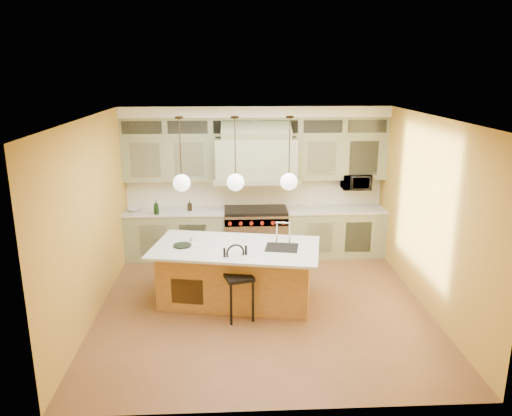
{
  "coord_description": "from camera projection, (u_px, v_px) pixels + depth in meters",
  "views": [
    {
      "loc": [
        -0.46,
        -7.07,
        3.55
      ],
      "look_at": [
        -0.07,
        0.7,
        1.38
      ],
      "focal_mm": 35.0,
      "sensor_mm": 36.0,
      "label": 1
    }
  ],
  "objects": [
    {
      "name": "wall_left",
      "position": [
        92.0,
        218.0,
        7.27
      ],
      "size": [
        0.0,
        5.0,
        5.0
      ],
      "primitive_type": "plane",
      "rotation": [
        1.57,
        0.0,
        1.57
      ],
      "color": "gold",
      "rests_on": "ground"
    },
    {
      "name": "microwave",
      "position": [
        356.0,
        182.0,
        9.65
      ],
      "size": [
        0.54,
        0.37,
        0.3
      ],
      "primitive_type": "imported",
      "color": "black",
      "rests_on": "back_cabinetry"
    },
    {
      "name": "wall_front",
      "position": [
        279.0,
        287.0,
        4.99
      ],
      "size": [
        5.0,
        0.0,
        5.0
      ],
      "primitive_type": "plane",
      "rotation": [
        -1.57,
        0.0,
        0.0
      ],
      "color": "gold",
      "rests_on": "ground"
    },
    {
      "name": "wall_back",
      "position": [
        255.0,
        180.0,
        9.8
      ],
      "size": [
        5.0,
        0.0,
        5.0
      ],
      "primitive_type": "plane",
      "rotation": [
        1.57,
        0.0,
        0.0
      ],
      "color": "gold",
      "rests_on": "ground"
    },
    {
      "name": "pendant_right",
      "position": [
        289.0,
        180.0,
        7.47
      ],
      "size": [
        0.26,
        0.26,
        1.11
      ],
      "color": "#2D2319",
      "rests_on": "ceiling"
    },
    {
      "name": "wall_right",
      "position": [
        428.0,
        214.0,
        7.51
      ],
      "size": [
        0.0,
        5.0,
        5.0
      ],
      "primitive_type": "plane",
      "rotation": [
        1.57,
        0.0,
        -1.57
      ],
      "color": "gold",
      "rests_on": "ground"
    },
    {
      "name": "range",
      "position": [
        256.0,
        232.0,
        9.71
      ],
      "size": [
        1.2,
        0.74,
        0.96
      ],
      "color": "silver",
      "rests_on": "floor"
    },
    {
      "name": "floor",
      "position": [
        263.0,
        305.0,
        7.78
      ],
      "size": [
        5.0,
        5.0,
        0.0
      ],
      "primitive_type": "plane",
      "color": "brown",
      "rests_on": "ground"
    },
    {
      "name": "pendant_left",
      "position": [
        182.0,
        181.0,
        7.39
      ],
      "size": [
        0.26,
        0.26,
        1.11
      ],
      "color": "#2D2319",
      "rests_on": "ceiling"
    },
    {
      "name": "oil_bottle_b",
      "position": [
        190.0,
        206.0,
        9.51
      ],
      "size": [
        0.1,
        0.1,
        0.2
      ],
      "primitive_type": "imported",
      "rotation": [
        0.0,
        0.0,
        0.1
      ],
      "color": "black",
      "rests_on": "back_cabinetry"
    },
    {
      "name": "kitchen_island",
      "position": [
        237.0,
        272.0,
        7.82
      ],
      "size": [
        2.74,
        1.79,
        1.35
      ],
      "rotation": [
        0.0,
        0.0,
        -0.19
      ],
      "color": "#966035",
      "rests_on": "floor"
    },
    {
      "name": "oil_bottle_a",
      "position": [
        156.0,
        207.0,
        9.25
      ],
      "size": [
        0.12,
        0.12,
        0.27
      ],
      "primitive_type": "imported",
      "rotation": [
        0.0,
        0.0,
        0.15
      ],
      "color": "black",
      "rests_on": "back_cabinetry"
    },
    {
      "name": "counter_stool",
      "position": [
        238.0,
        278.0,
        7.23
      ],
      "size": [
        0.47,
        0.47,
        1.1
      ],
      "rotation": [
        0.0,
        0.0,
        0.27
      ],
      "color": "black",
      "rests_on": "floor"
    },
    {
      "name": "pendant_center",
      "position": [
        235.0,
        180.0,
        7.43
      ],
      "size": [
        0.26,
        0.26,
        1.11
      ],
      "color": "#2D2319",
      "rests_on": "ceiling"
    },
    {
      "name": "ceiling",
      "position": [
        263.0,
        117.0,
        7.0
      ],
      "size": [
        5.0,
        5.0,
        0.0
      ],
      "primitive_type": "plane",
      "rotation": [
        3.14,
        0.0,
        0.0
      ],
      "color": "white",
      "rests_on": "wall_back"
    },
    {
      "name": "cup",
      "position": [
        192.0,
        238.0,
        7.89
      ],
      "size": [
        0.11,
        0.11,
        0.09
      ],
      "primitive_type": "imported",
      "rotation": [
        0.0,
        0.0,
        0.15
      ],
      "color": "white",
      "rests_on": "kitchen_island"
    },
    {
      "name": "back_cabinetry",
      "position": [
        256.0,
        184.0,
        9.55
      ],
      "size": [
        5.0,
        0.77,
        2.9
      ],
      "color": "gray",
      "rests_on": "floor"
    },
    {
      "name": "fruit_bowl",
      "position": [
        135.0,
        210.0,
        9.48
      ],
      "size": [
        0.28,
        0.28,
        0.06
      ],
      "primitive_type": "imported",
      "rotation": [
        0.0,
        0.0,
        0.1
      ],
      "color": "beige",
      "rests_on": "back_cabinetry"
    }
  ]
}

